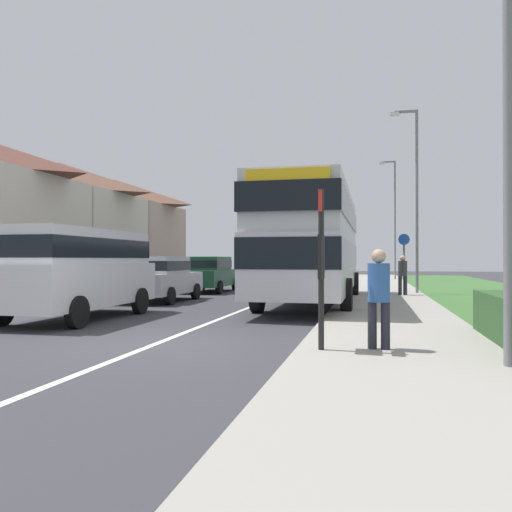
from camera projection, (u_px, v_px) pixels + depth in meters
The scene contains 15 objects.
ground_plane at pixel (158, 343), 9.46m from camera, with size 120.00×120.00×0.00m, color #38383D.
lane_marking_centre at pixel (255, 305), 17.26m from camera, with size 0.14×60.00×0.01m, color silver.
pavement_near_side at pixel (388, 312), 14.40m from camera, with size 3.20×68.00×0.12m, color #9E998E.
double_decker_bus at pixel (313, 241), 17.63m from camera, with size 2.80×11.20×3.70m.
parked_van_white at pixel (78, 266), 13.17m from camera, with size 2.11×5.11×2.26m.
parked_car_silver at pixel (160, 277), 18.68m from camera, with size 1.96×4.14×1.61m.
parked_car_dark_green at pixel (209, 273), 24.16m from camera, with size 1.89×4.35×1.63m.
pedestrian_at_stop at pixel (379, 294), 8.14m from camera, with size 0.34×0.34×1.67m.
pedestrian_walking_away at pixel (403, 273), 20.42m from camera, with size 0.34×0.34×1.67m.
bus_stop_sign at pixel (321, 257), 8.09m from camera, with size 0.09×0.52×2.60m.
cycle_route_sign at pixel (404, 261), 20.76m from camera, with size 0.44×0.08×2.52m.
street_lamp_near at pixel (499, 49), 6.87m from camera, with size 1.14×0.20×7.44m.
street_lamp_mid at pixel (414, 189), 21.90m from camera, with size 1.14×0.20×7.76m.
street_lamp_far at pixel (394, 213), 36.93m from camera, with size 1.14×0.20×8.45m.
house_terrace_far_side at pixel (59, 225), 27.13m from camera, with size 7.32×17.93×6.53m.
Camera 1 is at (3.77, -8.86, 1.51)m, focal length 36.83 mm.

